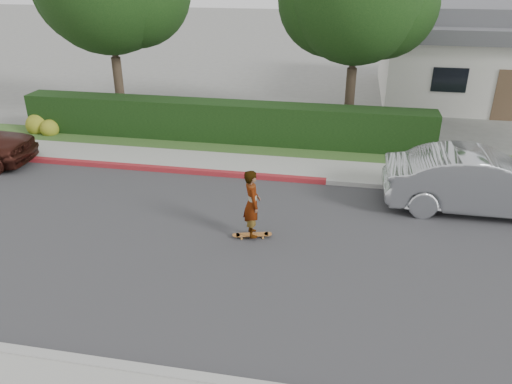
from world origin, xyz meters
TOP-DOWN VIEW (x-y plane):
  - ground at (0.00, 0.00)m, footprint 120.00×120.00m
  - road at (0.00, 0.00)m, footprint 60.00×8.00m
  - curb_near at (0.00, -4.10)m, footprint 60.00×0.20m
  - curb_far at (0.00, 4.10)m, footprint 60.00×0.20m
  - curb_red_section at (-5.00, 4.10)m, footprint 12.00×0.21m
  - sidewalk_far at (0.00, 5.00)m, footprint 60.00×1.60m
  - planting_strip at (0.00, 6.60)m, footprint 60.00×1.60m
  - hedge at (-3.00, 7.20)m, footprint 15.00×1.00m
  - flowering_shrub at (-10.01, 6.74)m, footprint 1.40×1.00m
  - house at (8.00, 16.00)m, footprint 10.60×8.60m
  - skateboard at (-0.57, 0.55)m, footprint 0.98×0.43m
  - skateboarder at (-0.57, 0.55)m, footprint 0.60×0.71m
  - car_silver at (5.07, 3.15)m, footprint 4.98×1.79m

SIDE VIEW (x-z plane):
  - ground at x=0.00m, z-range 0.00..0.00m
  - road at x=0.00m, z-range 0.00..0.01m
  - planting_strip at x=0.00m, z-range 0.00..0.10m
  - sidewalk_far at x=0.00m, z-range 0.00..0.12m
  - curb_near at x=0.00m, z-range 0.00..0.15m
  - curb_far at x=0.00m, z-range 0.00..0.15m
  - curb_red_section at x=-5.00m, z-range 0.00..0.15m
  - skateboard at x=-0.57m, z-range 0.04..0.13m
  - flowering_shrub at x=-10.01m, z-range -0.12..0.78m
  - hedge at x=-3.00m, z-range 0.00..1.50m
  - car_silver at x=5.07m, z-range 0.00..1.64m
  - skateboarder at x=-0.57m, z-range 0.10..1.77m
  - house at x=8.00m, z-range -0.05..4.25m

